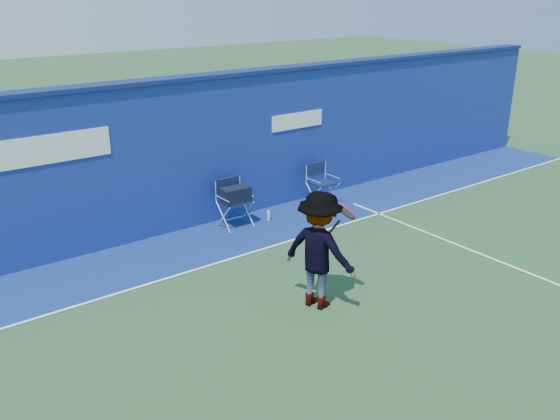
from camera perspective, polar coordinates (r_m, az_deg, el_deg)
ground at (r=8.38m, az=3.53°, el=-13.46°), size 80.00×80.00×0.00m
stadium_wall at (r=11.81m, az=-12.85°, el=4.71°), size 24.00×0.50×3.08m
out_of_bounds_strip at (r=11.40m, az=-9.91°, el=-3.96°), size 24.00×1.80×0.01m
court_lines at (r=8.76m, az=0.95°, el=-11.65°), size 24.00×12.00×0.01m
directors_chair_left at (r=12.32m, az=-4.37°, el=0.32°), size 0.59×0.55×1.00m
directors_chair_right at (r=13.58m, az=4.07°, el=1.73°), size 0.57×0.51×0.95m
water_bottle at (r=12.67m, az=-1.11°, el=-0.55°), size 0.07×0.07×0.22m
tennis_player at (r=9.06m, az=3.82°, el=-3.87°), size 1.06×1.37×1.87m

